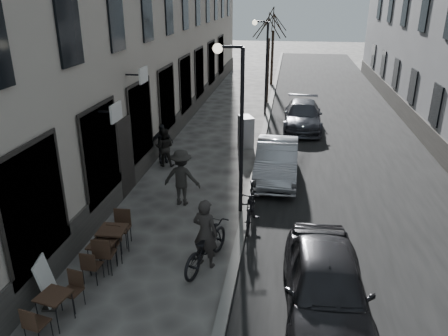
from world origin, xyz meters
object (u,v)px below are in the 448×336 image
(tree_near, at_px, (269,25))
(bistro_set_c, at_px, (113,240))
(bistro_set_b, at_px, (103,253))
(streetlamp_near, at_px, (236,113))
(car_far, at_px, (303,116))
(car_mid, at_px, (277,160))
(pedestrian_far, at_px, (162,144))
(bicycle, at_px, (206,246))
(car_near, at_px, (326,286))
(streetlamp_far, at_px, (264,57))
(utility_cabinet, at_px, (246,131))
(pedestrian_mid, at_px, (182,177))
(tree_far, at_px, (274,19))
(moped, at_px, (250,205))
(bistro_set_a, at_px, (55,306))
(pedestrian_near, at_px, (165,147))
(sign_board, at_px, (48,286))

(tree_near, bearing_deg, bistro_set_c, -98.85)
(bistro_set_b, xyz_separation_m, bistro_set_c, (0.08, 0.52, 0.07))
(streetlamp_near, height_order, car_far, streetlamp_near)
(car_mid, bearing_deg, bistro_set_c, -123.30)
(bistro_set_c, bearing_deg, pedestrian_far, 92.81)
(bicycle, xyz_separation_m, pedestrian_far, (-3.08, 6.83, 0.24))
(bistro_set_b, relative_size, car_near, 0.33)
(car_near, bearing_deg, bicycle, 151.06)
(streetlamp_far, height_order, utility_cabinet, streetlamp_far)
(bistro_set_c, distance_m, car_far, 13.54)
(utility_cabinet, xyz_separation_m, pedestrian_mid, (-1.42, -6.08, 0.24))
(tree_far, bearing_deg, moped, -88.73)
(streetlamp_far, distance_m, pedestrian_far, 9.23)
(streetlamp_near, bearing_deg, bistro_set_a, -118.05)
(bistro_set_c, bearing_deg, car_mid, 53.55)
(bistro_set_c, height_order, moped, moped)
(bicycle, bearing_deg, streetlamp_near, -79.70)
(pedestrian_mid, bearing_deg, streetlamp_far, -94.78)
(utility_cabinet, bearing_deg, moped, -106.22)
(streetlamp_far, bearing_deg, tree_near, 88.62)
(pedestrian_far, xyz_separation_m, car_near, (5.90, -8.27, -0.06))
(streetlamp_near, bearing_deg, pedestrian_near, 133.37)
(streetlamp_near, bearing_deg, moped, -55.94)
(tree_near, relative_size, sign_board, 5.26)
(streetlamp_near, height_order, pedestrian_mid, streetlamp_near)
(tree_near, relative_size, car_near, 1.33)
(car_far, bearing_deg, pedestrian_far, -133.94)
(utility_cabinet, distance_m, bicycle, 9.36)
(bistro_set_c, distance_m, sign_board, 2.05)
(tree_far, height_order, pedestrian_mid, tree_far)
(streetlamp_far, relative_size, bistro_set_b, 3.54)
(bistro_set_c, bearing_deg, bicycle, -2.48)
(streetlamp_near, distance_m, moped, 2.73)
(tree_far, distance_m, utility_cabinet, 15.24)
(car_far, height_order, moped, car_far)
(bistro_set_b, bearing_deg, pedestrian_far, 98.26)
(tree_far, bearing_deg, car_mid, -86.54)
(utility_cabinet, distance_m, pedestrian_mid, 6.25)
(pedestrian_near, distance_m, car_mid, 4.44)
(car_mid, bearing_deg, streetlamp_far, 97.53)
(pedestrian_near, height_order, car_near, pedestrian_near)
(bistro_set_a, distance_m, utility_cabinet, 12.19)
(streetlamp_near, bearing_deg, sign_board, -124.81)
(tree_far, xyz_separation_m, bistro_set_a, (-3.06, -26.60, -4.23))
(car_mid, relative_size, car_far, 0.92)
(car_far, bearing_deg, tree_near, 111.96)
(sign_board, bearing_deg, bistro_set_a, -61.80)
(streetlamp_near, height_order, bistro_set_c, streetlamp_near)
(tree_near, height_order, utility_cabinet, tree_near)
(bistro_set_b, bearing_deg, car_near, -6.15)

